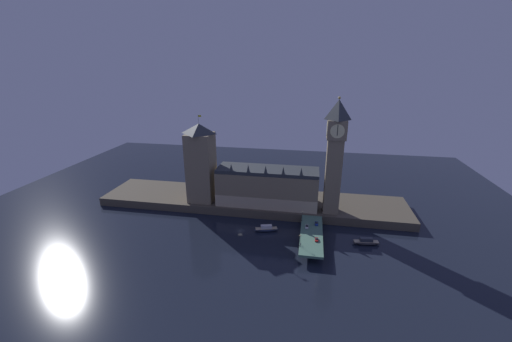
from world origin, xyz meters
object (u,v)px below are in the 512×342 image
pedestrian_near_rail (301,244)px  car_northbound_lead (307,227)px  street_lamp_far (302,215)px  street_lamp_near (300,239)px  car_southbound_trail (316,223)px  boat_upstream (266,229)px  victoria_tower (201,163)px  car_southbound_lead (317,239)px  boat_downstream (366,242)px  clock_tower (335,154)px

pedestrian_near_rail → car_northbound_lead: bearing=82.0°
street_lamp_far → street_lamp_near: bearing=-90.0°
car_southbound_trail → boat_upstream: size_ratio=0.26×
street_lamp_near → victoria_tower: bearing=145.4°
victoria_tower → car_southbound_trail: size_ratio=14.89×
car_southbound_lead → car_southbound_trail: bearing=90.0°
victoria_tower → boat_downstream: 118.87m
boat_upstream → street_lamp_near: bearing=-46.1°
car_southbound_lead → street_lamp_far: bearing=112.2°
street_lamp_far → clock_tower: bearing=43.1°
car_northbound_lead → street_lamp_far: (-3.24, 8.08, 3.70)m
car_southbound_lead → boat_downstream: bearing=19.5°
car_southbound_trail → boat_upstream: 31.16m
boat_upstream → boat_downstream: bearing=-4.6°
car_northbound_lead → street_lamp_far: bearing=111.8°
clock_tower → car_southbound_trail: size_ratio=18.22×
street_lamp_near → car_southbound_lead: bearing=40.6°
clock_tower → victoria_tower: (-90.22, 3.86, -11.92)m
street_lamp_near → car_southbound_trail: bearing=71.3°
car_northbound_lead → boat_upstream: bearing=177.3°
victoria_tower → boat_upstream: victoria_tower is taller
street_lamp_far → boat_downstream: (37.44, -11.69, -8.42)m
clock_tower → car_southbound_lead: 55.72m
car_southbound_lead → street_lamp_far: size_ratio=0.55×
clock_tower → boat_downstream: size_ratio=4.64×
street_lamp_near → clock_tower: bearing=68.9°
pedestrian_near_rail → car_southbound_lead: bearing=37.6°
clock_tower → car_northbound_lead: 48.65m
boat_upstream → victoria_tower: bearing=151.5°
car_southbound_trail → clock_tower: bearing=65.8°
clock_tower → car_northbound_lead: clock_tower is taller
victoria_tower → pedestrian_near_rail: (72.79, -48.93, -27.05)m
street_lamp_far → car_southbound_trail: bearing=-19.4°
boat_downstream → victoria_tower: bearing=163.6°
clock_tower → street_lamp_far: size_ratio=10.82×
boat_upstream → car_northbound_lead: bearing=-2.7°
victoria_tower → street_lamp_far: size_ratio=8.84×
clock_tower → street_lamp_near: 60.86m
victoria_tower → street_lamp_far: 78.87m
victoria_tower → pedestrian_near_rail: size_ratio=35.62×
victoria_tower → car_southbound_lead: bearing=-27.5°
car_southbound_lead → street_lamp_near: (-8.91, -7.62, 3.80)m
victoria_tower → car_southbound_lead: size_ratio=15.96×
boat_upstream → car_southbound_trail: bearing=7.1°
car_southbound_lead → car_northbound_lead: bearing=112.4°
clock_tower → street_lamp_near: bearing=-111.1°
clock_tower → boat_upstream: bearing=-149.1°
street_lamp_near → boat_downstream: (37.44, 17.75, -8.50)m
car_southbound_trail → street_lamp_far: (-8.91, 3.14, 3.65)m
car_southbound_lead → boat_upstream: bearing=154.0°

